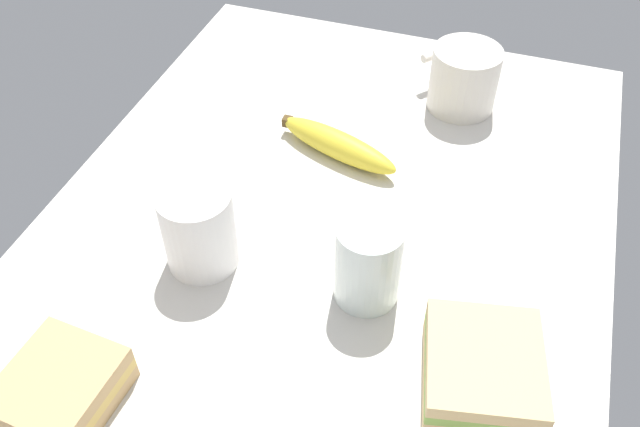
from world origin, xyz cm
name	(u,v)px	position (x,y,z in cm)	size (l,w,h in cm)	color
tabletop	(320,238)	(0.00, 0.00, 1.00)	(90.00, 64.00, 2.00)	beige
coffee_mug_black	(199,227)	(-7.85, 10.76, 6.98)	(9.88, 8.27, 9.69)	white
coffee_mug_milky	(464,78)	(29.14, -10.59, 6.49)	(10.45, 11.18, 8.70)	silver
sandwich_main	(61,389)	(-27.69, 15.16, 4.20)	(10.80, 9.86, 4.40)	tan
sandwich_side	(483,369)	(-13.49, -20.29, 4.20)	(13.60, 12.69, 4.40)	#DBB77A
glass_of_milk	(368,266)	(-6.70, -7.32, 6.20)	(6.80, 6.80, 9.73)	silver
banana	(338,145)	(13.45, 2.18, 3.78)	(8.58, 17.33, 3.57)	yellow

